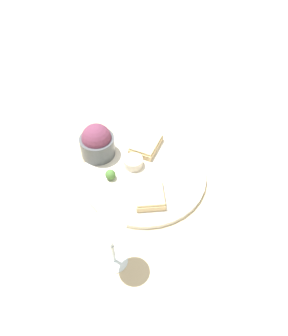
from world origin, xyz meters
The scene contains 8 objects.
ground_plane centered at (0.00, 0.00, 0.00)m, with size 4.00×4.00×0.00m, color #C6B289.
dinner_plate centered at (0.00, 0.00, 0.01)m, with size 0.35×0.35×0.01m.
salad_bowl centered at (0.08, 0.13, 0.06)m, with size 0.10×0.10×0.10m.
sauce_ramekin centered at (0.03, 0.03, 0.03)m, with size 0.05×0.05×0.03m.
cheese_toast_near centered at (0.10, -0.01, 0.03)m, with size 0.12×0.11×0.03m.
cheese_toast_far centered at (-0.08, -0.01, 0.03)m, with size 0.10×0.08×0.03m.
wine_glass centered at (-0.25, 0.08, 0.11)m, with size 0.07×0.07×0.16m.
garnish centered at (-0.02, 0.09, 0.03)m, with size 0.03×0.03×0.03m.
Camera 1 is at (-0.59, 0.02, 0.71)m, focal length 35.00 mm.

